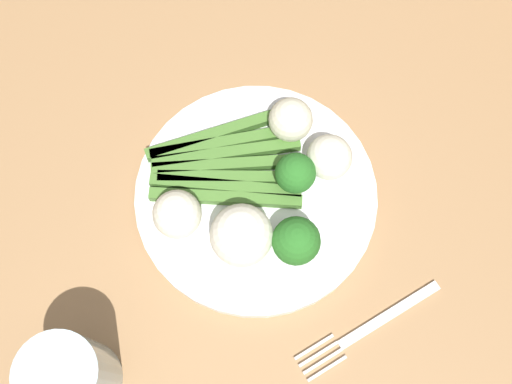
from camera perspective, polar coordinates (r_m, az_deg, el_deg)
ground_plane at (r=1.39m, az=-1.00°, el=-9.63°), size 6.00×6.00×0.02m
dining_table at (r=0.77m, az=-1.79°, el=-1.62°), size 1.33×1.04×0.72m
plate at (r=0.67m, az=-0.00°, el=-0.35°), size 0.26×0.26×0.01m
asparagus_bundle at (r=0.67m, az=-2.84°, el=2.49°), size 0.13×0.18×0.01m
broccoli_back_right at (r=0.64m, az=3.61°, el=1.71°), size 0.04×0.04×0.05m
broccoli_front_left at (r=0.61m, az=3.67°, el=-4.49°), size 0.05×0.05×0.06m
cauliflower_back at (r=0.61m, az=-1.33°, el=-3.96°), size 0.06×0.06×0.06m
cauliflower_front at (r=0.67m, az=3.17°, el=6.59°), size 0.05×0.05×0.05m
cauliflower_near_center at (r=0.63m, az=-7.19°, el=-2.02°), size 0.05×0.05×0.05m
cauliflower_outer_edge at (r=0.65m, az=6.69°, el=3.17°), size 0.05×0.05×0.05m
fork at (r=0.65m, az=10.18°, el=-12.09°), size 0.03×0.17×0.00m
water_glass at (r=0.61m, az=-16.49°, el=-15.83°), size 0.07×0.07×0.10m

